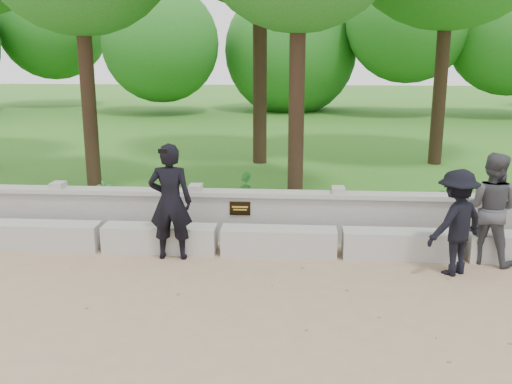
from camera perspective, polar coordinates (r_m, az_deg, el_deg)
ground at (r=7.90m, az=-5.63°, el=-10.76°), size 80.00×80.00×0.00m
lawn at (r=21.34m, az=0.76°, el=5.40°), size 40.00×22.00×0.25m
concrete_bench at (r=9.56m, az=-3.73°, el=-4.80°), size 11.90×0.45×0.45m
parapet_wall at (r=10.15m, az=-3.21°, el=-2.26°), size 12.50×0.35×0.90m
man_main at (r=9.20m, az=-8.56°, el=-0.97°), size 0.71×0.63×1.90m
visitor_left at (r=9.67m, az=22.40°, el=-1.52°), size 1.09×1.02×1.78m
visitor_mid at (r=9.01m, az=19.38°, el=-2.89°), size 1.19×1.09×1.61m
shrub_a at (r=11.33m, az=-14.80°, el=-0.45°), size 0.39×0.40×0.63m
shrub_b at (r=12.23m, az=-1.09°, el=0.78°), size 0.32×0.35×0.52m
shrub_c at (r=11.10m, az=19.35°, el=-0.93°), size 0.71×0.64×0.69m
shrub_d at (r=13.50m, az=-15.86°, el=1.73°), size 0.39×0.42×0.62m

